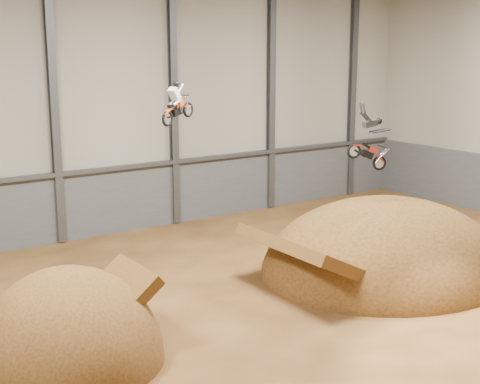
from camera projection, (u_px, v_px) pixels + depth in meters
name	position (u px, v px, depth m)	size (l,w,h in m)	color
floor	(295.00, 324.00, 24.10)	(40.00, 40.00, 0.00)	#482B13
back_wall	(115.00, 102.00, 34.68)	(40.00, 0.10, 14.00)	#9F9B8D
lower_band_back	(120.00, 200.00, 35.73)	(39.80, 0.18, 3.50)	#505358
steel_rail	(120.00, 168.00, 35.22)	(39.80, 0.35, 0.20)	#47494F
steel_column_2	(54.00, 105.00, 32.68)	(0.40, 0.36, 13.90)	#47494F
steel_column_3	(173.00, 99.00, 36.36)	(0.40, 0.36, 13.90)	#47494F
steel_column_4	(271.00, 94.00, 40.05)	(0.40, 0.36, 13.90)	#47494F
steel_column_5	(352.00, 90.00, 43.73)	(0.40, 0.36, 13.90)	#47494F
takeoff_ramp	(71.00, 356.00, 21.66)	(5.83, 6.73, 5.83)	#402710
landing_ramp	(383.00, 271.00, 29.78)	(11.40, 10.09, 6.58)	#402710
fmx_rider_a	(179.00, 99.00, 26.19)	(1.92, 0.73, 1.74)	#E3460F
fmx_rider_b	(365.00, 137.00, 27.55)	(2.61, 0.75, 2.24)	#AC2215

